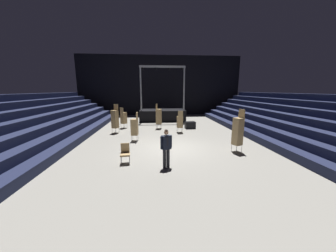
# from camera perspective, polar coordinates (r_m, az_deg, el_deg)

# --- Properties ---
(ground_plane) EXTENTS (22.00, 30.00, 0.10)m
(ground_plane) POSITION_cam_1_polar(r_m,az_deg,el_deg) (10.93, 0.89, -7.23)
(ground_plane) COLOR gray
(arena_end_wall) EXTENTS (22.00, 0.30, 8.00)m
(arena_end_wall) POSITION_cam_1_polar(r_m,az_deg,el_deg) (25.34, -2.43, 12.60)
(arena_end_wall) COLOR black
(arena_end_wall) RESTS_ON ground_plane
(bleacher_bank_left) EXTENTS (5.25, 24.00, 3.15)m
(bleacher_bank_left) POSITION_cam_1_polar(r_m,az_deg,el_deg) (13.63, -37.31, 1.17)
(bleacher_bank_left) COLOR #191E38
(bleacher_bank_left) RESTS_ON ground_plane
(bleacher_bank_right) EXTENTS (5.25, 24.00, 3.15)m
(bleacher_bank_right) POSITION_cam_1_polar(r_m,az_deg,el_deg) (14.82, 34.72, 2.11)
(bleacher_bank_right) COLOR #191E38
(bleacher_bank_right) RESTS_ON ground_plane
(stage_riser) EXTENTS (5.05, 2.71, 5.89)m
(stage_riser) POSITION_cam_1_polar(r_m,az_deg,el_deg) (20.63, -1.81, 3.75)
(stage_riser) COLOR black
(stage_riser) RESTS_ON ground_plane
(man_with_tie) EXTENTS (0.56, 0.37, 1.76)m
(man_with_tie) POSITION_cam_1_polar(r_m,az_deg,el_deg) (7.99, -0.54, -6.40)
(man_with_tie) COLOR black
(man_with_tie) RESTS_ON ground_plane
(chair_stack_front_left) EXTENTS (0.49, 0.49, 1.96)m
(chair_stack_front_left) POSITION_cam_1_polar(r_m,az_deg,el_deg) (12.44, -10.51, -0.21)
(chair_stack_front_left) COLOR #B2B5BA
(chair_stack_front_left) RESTS_ON ground_plane
(chair_stack_front_right) EXTENTS (0.47, 0.47, 1.79)m
(chair_stack_front_right) POSITION_cam_1_polar(r_m,az_deg,el_deg) (14.73, 3.77, 1.41)
(chair_stack_front_right) COLOR #B2B5BA
(chair_stack_front_right) RESTS_ON ground_plane
(chair_stack_mid_left) EXTENTS (0.55, 0.55, 2.22)m
(chair_stack_mid_left) POSITION_cam_1_polar(r_m,az_deg,el_deg) (16.19, -2.96, 3.07)
(chair_stack_mid_left) COLOR #B2B5BA
(chair_stack_mid_left) RESTS_ON ground_plane
(chair_stack_mid_right) EXTENTS (0.62, 0.62, 1.88)m
(chair_stack_mid_right) POSITION_cam_1_polar(r_m,az_deg,el_deg) (16.94, -13.86, 2.54)
(chair_stack_mid_right) COLOR #B2B5BA
(chair_stack_mid_right) RESTS_ON ground_plane
(chair_stack_mid_centre) EXTENTS (0.57, 0.57, 2.39)m
(chair_stack_mid_centre) POSITION_cam_1_polar(r_m,az_deg,el_deg) (10.73, 21.21, -1.48)
(chair_stack_mid_centre) COLOR #B2B5BA
(chair_stack_mid_centre) RESTS_ON ground_plane
(chair_stack_rear_left) EXTENTS (0.60, 0.60, 2.31)m
(chair_stack_rear_left) POSITION_cam_1_polar(r_m,az_deg,el_deg) (15.10, -16.40, 2.19)
(chair_stack_rear_left) COLOR #B2B5BA
(chair_stack_rear_left) RESTS_ON ground_plane
(equipment_road_case) EXTENTS (0.94, 0.67, 0.62)m
(equipment_road_case) POSITION_cam_1_polar(r_m,az_deg,el_deg) (16.43, 7.00, 0.29)
(equipment_road_case) COLOR black
(equipment_road_case) RESTS_ON ground_plane
(loose_chair_near_man) EXTENTS (0.48, 0.48, 0.95)m
(loose_chair_near_man) POSITION_cam_1_polar(r_m,az_deg,el_deg) (8.87, -13.38, -8.04)
(loose_chair_near_man) COLOR #B2B5BA
(loose_chair_near_man) RESTS_ON ground_plane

